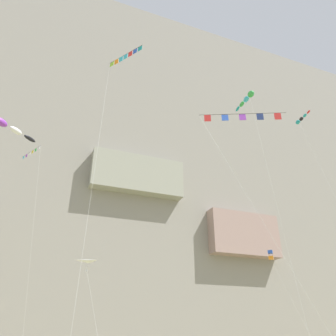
% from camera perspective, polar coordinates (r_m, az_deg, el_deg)
% --- Properties ---
extents(cliff_face, '(180.00, 30.25, 70.53)m').
position_cam_1_polar(cliff_face, '(74.45, -8.23, 0.38)').
color(cliff_face, gray).
rests_on(cliff_face, ground).
extents(kite_banner_upper_left, '(3.10, 3.08, 23.22)m').
position_cam_1_polar(kite_banner_upper_left, '(29.14, -7.87, 17.30)').
color(kite_banner_upper_left, black).
rests_on(kite_banner_upper_left, ground).
extents(kite_delta_front_field, '(2.00, 4.83, 7.03)m').
position_cam_1_polar(kite_delta_front_field, '(33.02, -13.82, -17.00)').
color(kite_delta_front_field, white).
rests_on(kite_delta_front_field, ground).
extents(kite_banner_low_center, '(6.33, 4.01, 17.17)m').
position_cam_1_polar(kite_banner_low_center, '(26.40, 13.18, 7.81)').
color(kite_banner_low_center, black).
rests_on(kite_banner_low_center, ground).
extents(kite_banner_mid_right, '(4.08, 3.96, 21.76)m').
position_cam_1_polar(kite_banner_mid_right, '(42.80, -22.91, 0.16)').
color(kite_banner_mid_right, black).
rests_on(kite_banner_mid_right, ground).
extents(kite_box_high_center, '(2.19, 4.53, 12.47)m').
position_cam_1_polar(kite_box_high_center, '(52.33, 17.58, -14.38)').
color(kite_box_high_center, blue).
rests_on(kite_box_high_center, ground).
extents(kite_windsock_low_left, '(1.26, 6.07, 26.15)m').
position_cam_1_polar(kite_windsock_low_left, '(45.05, 22.37, 7.78)').
color(kite_windsock_low_left, teal).
rests_on(kite_windsock_low_left, ground).
extents(kite_windsock_far_right, '(1.11, 8.35, 31.94)m').
position_cam_1_polar(kite_windsock_far_right, '(48.86, 13.64, 11.68)').
color(kite_windsock_far_right, green).
rests_on(kite_windsock_far_right, ground).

